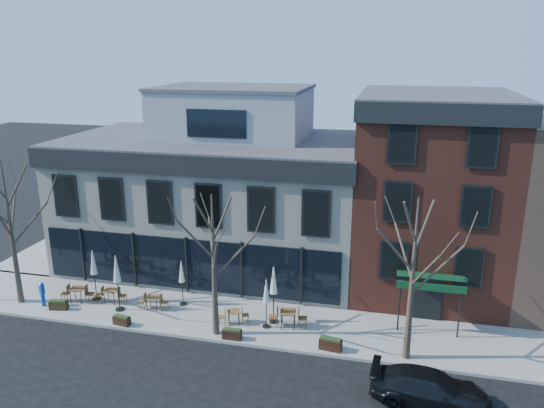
% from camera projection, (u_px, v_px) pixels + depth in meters
% --- Properties ---
extents(ground, '(120.00, 120.00, 0.00)m').
position_uv_depth(ground, '(189.00, 295.00, 30.17)').
color(ground, black).
rests_on(ground, ground).
extents(sidewalk_front, '(33.50, 4.70, 0.15)m').
position_uv_depth(sidewalk_front, '(232.00, 318.00, 27.42)').
color(sidewalk_front, gray).
rests_on(sidewalk_front, ground).
extents(sidewalk_side, '(4.50, 12.00, 0.15)m').
position_uv_depth(sidewalk_side, '(74.00, 241.00, 38.24)').
color(sidewalk_side, gray).
rests_on(sidewalk_side, ground).
extents(corner_building, '(18.39, 10.39, 11.10)m').
position_uv_depth(corner_building, '(217.00, 192.00, 33.54)').
color(corner_building, silver).
rests_on(corner_building, ground).
extents(red_brick_building, '(8.20, 11.78, 11.18)m').
position_uv_depth(red_brick_building, '(430.00, 191.00, 30.32)').
color(red_brick_building, brown).
rests_on(red_brick_building, ground).
extents(tree_corner, '(3.93, 3.98, 7.92)m').
position_uv_depth(tree_corner, '(11.00, 231.00, 27.86)').
color(tree_corner, '#382B21').
rests_on(tree_corner, sidewalk_front).
extents(tree_mid, '(3.50, 3.55, 7.04)m').
position_uv_depth(tree_mid, '(214.00, 264.00, 24.78)').
color(tree_mid, '#382B21').
rests_on(tree_mid, sidewalk_front).
extents(tree_right, '(3.72, 3.77, 7.48)m').
position_uv_depth(tree_right, '(413.00, 278.00, 22.72)').
color(tree_right, '#382B21').
rests_on(tree_right, sidewalk_front).
extents(parked_sedan, '(4.77, 2.22, 1.35)m').
position_uv_depth(parked_sedan, '(430.00, 388.00, 20.80)').
color(parked_sedan, black).
rests_on(parked_sedan, ground).
extents(call_box, '(0.28, 0.27, 1.38)m').
position_uv_depth(call_box, '(42.00, 293.00, 28.37)').
color(call_box, '#0C3AA0').
rests_on(call_box, sidewalk_front).
extents(cafe_set_0, '(1.88, 0.85, 0.97)m').
position_uv_depth(cafe_set_0, '(78.00, 293.00, 28.90)').
color(cafe_set_0, brown).
rests_on(cafe_set_0, sidewalk_front).
extents(cafe_set_1, '(1.74, 0.76, 0.90)m').
position_uv_depth(cafe_set_1, '(111.00, 295.00, 28.79)').
color(cafe_set_1, brown).
rests_on(cafe_set_1, sidewalk_front).
extents(cafe_set_2, '(1.67, 0.72, 0.86)m').
position_uv_depth(cafe_set_2, '(153.00, 301.00, 28.11)').
color(cafe_set_2, brown).
rests_on(cafe_set_2, sidewalk_front).
extents(cafe_set_3, '(1.59, 0.96, 0.82)m').
position_uv_depth(cafe_set_3, '(234.00, 315.00, 26.66)').
color(cafe_set_3, brown).
rests_on(cafe_set_3, sidewalk_front).
extents(cafe_set_4, '(2.00, 0.89, 1.03)m').
position_uv_depth(cafe_set_4, '(288.00, 317.00, 26.28)').
color(cafe_set_4, brown).
rests_on(cafe_set_4, sidewalk_front).
extents(umbrella_0, '(0.46, 0.46, 2.89)m').
position_uv_depth(umbrella_0, '(93.00, 265.00, 28.72)').
color(umbrella_0, black).
rests_on(umbrella_0, sidewalk_front).
extents(umbrella_1, '(0.49, 0.49, 3.09)m').
position_uv_depth(umbrella_1, '(117.00, 272.00, 27.51)').
color(umbrella_1, black).
rests_on(umbrella_1, sidewalk_front).
extents(umbrella_2, '(0.40, 0.40, 2.53)m').
position_uv_depth(umbrella_2, '(182.00, 274.00, 28.22)').
color(umbrella_2, black).
rests_on(umbrella_2, sidewalk_front).
extents(umbrella_3, '(0.41, 0.41, 2.58)m').
position_uv_depth(umbrella_3, '(266.00, 294.00, 25.90)').
color(umbrella_3, black).
rests_on(umbrella_3, sidewalk_front).
extents(umbrella_4, '(0.48, 0.48, 3.01)m').
position_uv_depth(umbrella_4, '(274.00, 283.00, 26.31)').
color(umbrella_4, black).
rests_on(umbrella_4, sidewalk_front).
extents(planter_0, '(1.00, 0.54, 0.53)m').
position_uv_depth(planter_0, '(59.00, 305.00, 28.11)').
color(planter_0, '#302210').
rests_on(planter_0, sidewalk_front).
extents(planter_1, '(0.93, 0.48, 0.49)m').
position_uv_depth(planter_1, '(122.00, 320.00, 26.56)').
color(planter_1, black).
rests_on(planter_1, sidewalk_front).
extents(planter_2, '(0.94, 0.40, 0.52)m').
position_uv_depth(planter_2, '(232.00, 334.00, 25.27)').
color(planter_2, black).
rests_on(planter_2, sidewalk_front).
extents(planter_3, '(1.08, 0.54, 0.58)m').
position_uv_depth(planter_3, '(331.00, 344.00, 24.36)').
color(planter_3, black).
rests_on(planter_3, sidewalk_front).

